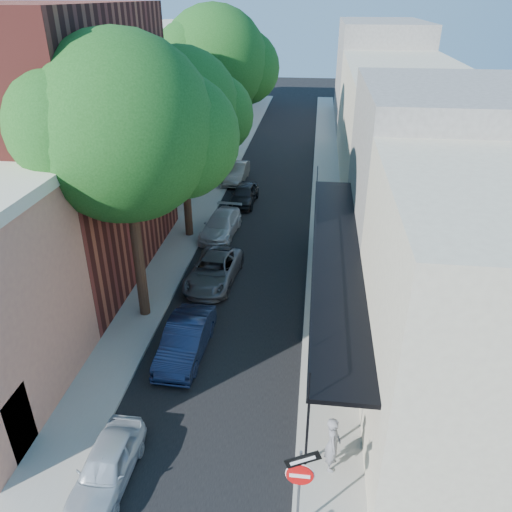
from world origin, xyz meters
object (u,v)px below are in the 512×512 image
(oak_far, at_px, (222,63))
(parked_car_f, at_px, (236,173))
(sign_post, at_px, (300,478))
(parked_car_b, at_px, (186,340))
(parked_car_a, at_px, (107,466))
(pedestrian, at_px, (333,444))
(oak_mid, at_px, (189,110))
(oak_near, at_px, (137,131))
(parked_car_d, at_px, (221,225))
(parked_car_e, at_px, (244,194))
(parked_car_c, at_px, (214,271))

(oak_far, relative_size, parked_car_f, 2.87)
(sign_post, distance_m, parked_car_b, 8.18)
(parked_car_a, bearing_deg, pedestrian, 10.91)
(oak_mid, bearing_deg, oak_far, 89.59)
(oak_near, height_order, oak_mid, oak_near)
(oak_near, xyz_separation_m, parked_car_b, (1.97, -2.63, -7.19))
(sign_post, relative_size, oak_near, 0.26)
(parked_car_f, bearing_deg, sign_post, -76.65)
(parked_car_b, height_order, pedestrian, pedestrian)
(parked_car_a, bearing_deg, parked_car_d, 89.98)
(oak_near, height_order, parked_car_e, oak_near)
(parked_car_d, distance_m, parked_car_f, 9.23)
(sign_post, bearing_deg, parked_car_d, 106.57)
(oak_far, height_order, parked_car_d, oak_far)
(parked_car_a, height_order, parked_car_b, parked_car_b)
(oak_far, height_order, pedestrian, oak_far)
(oak_near, height_order, parked_car_a, oak_near)
(sign_post, relative_size, parked_car_b, 0.72)
(sign_post, xyz_separation_m, oak_mid, (-6.58, 17.26, 5.02))
(parked_car_b, xyz_separation_m, parked_car_c, (0.00, 5.47, -0.06))
(oak_mid, xyz_separation_m, oak_far, (0.06, 9.04, 1.20))
(parked_car_e, relative_size, parked_car_f, 0.92)
(oak_near, height_order, parked_car_d, oak_near)
(parked_car_d, relative_size, parked_car_e, 1.12)
(sign_post, distance_m, parked_car_d, 18.21)
(oak_near, bearing_deg, parked_car_d, 80.59)
(parked_car_b, height_order, parked_car_f, parked_car_b)
(sign_post, bearing_deg, parked_car_e, 101.54)
(pedestrian, bearing_deg, parked_car_e, 16.69)
(parked_car_c, bearing_deg, pedestrian, -57.55)
(oak_near, height_order, pedestrian, oak_near)
(sign_post, xyz_separation_m, parked_car_a, (-5.38, 0.91, -1.46))
(sign_post, height_order, parked_car_c, sign_post)
(parked_car_a, bearing_deg, parked_car_f, 91.52)
(parked_car_d, height_order, pedestrian, pedestrian)
(parked_car_a, relative_size, parked_car_c, 0.75)
(oak_mid, bearing_deg, parked_car_f, 85.00)
(oak_near, height_order, oak_far, oak_far)
(parked_car_c, distance_m, pedestrian, 11.47)
(sign_post, xyz_separation_m, parked_car_b, (-4.56, 6.66, -1.35))
(sign_post, height_order, pedestrian, sign_post)
(sign_post, relative_size, parked_car_f, 0.72)
(parked_car_c, bearing_deg, oak_near, -120.53)
(oak_mid, height_order, parked_car_b, oak_mid)
(parked_car_b, relative_size, parked_car_e, 1.09)
(sign_post, bearing_deg, oak_mid, 110.86)
(oak_mid, height_order, parked_car_d, oak_mid)
(oak_far, bearing_deg, oak_near, -90.04)
(sign_post, distance_m, parked_car_e, 22.84)
(parked_car_c, xyz_separation_m, parked_car_e, (0.00, 10.20, 0.02))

